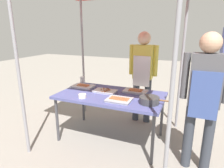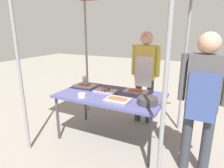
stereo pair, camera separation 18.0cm
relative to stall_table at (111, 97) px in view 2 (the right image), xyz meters
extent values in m
plane|color=gray|center=(0.00, 0.00, -0.70)|extent=(18.00, 18.00, 0.00)
cube|color=#4C518C|center=(0.00, 0.00, 0.03)|extent=(1.60, 0.90, 0.04)
cylinder|color=#3F3F44|center=(-0.74, -0.39, -0.34)|extent=(0.04, 0.04, 0.71)
cylinder|color=#3F3F44|center=(0.74, -0.39, -0.34)|extent=(0.04, 0.04, 0.71)
cylinder|color=#3F3F44|center=(-0.74, 0.39, -0.34)|extent=(0.04, 0.04, 0.71)
cylinder|color=#3F3F44|center=(0.74, 0.39, -0.34)|extent=(0.04, 0.04, 0.71)
cylinder|color=gray|center=(-0.95, -0.80, 0.43)|extent=(0.04, 0.04, 2.25)
cylinder|color=gray|center=(0.95, -0.80, 0.43)|extent=(0.04, 0.04, 2.25)
cylinder|color=gray|center=(-0.95, 0.80, 0.43)|extent=(0.04, 0.04, 2.25)
cylinder|color=gray|center=(0.95, 0.80, 0.43)|extent=(0.04, 0.04, 2.25)
cube|color=#ADADB2|center=(0.33, 0.24, 0.06)|extent=(0.36, 0.22, 0.02)
cube|color=#ADADB2|center=(0.33, 0.24, 0.08)|extent=(0.38, 0.24, 0.01)
cylinder|color=#B7663D|center=(0.23, 0.24, 0.09)|extent=(0.03, 0.13, 0.03)
cylinder|color=#B7663D|center=(0.26, 0.24, 0.09)|extent=(0.03, 0.13, 0.03)
cylinder|color=#B7663D|center=(0.29, 0.24, 0.09)|extent=(0.03, 0.13, 0.03)
cylinder|color=#B7663D|center=(0.33, 0.24, 0.09)|extent=(0.03, 0.13, 0.03)
cylinder|color=#B7663D|center=(0.36, 0.24, 0.09)|extent=(0.03, 0.13, 0.03)
cylinder|color=#B7663D|center=(0.39, 0.24, 0.09)|extent=(0.03, 0.13, 0.03)
cylinder|color=#B7663D|center=(0.42, 0.24, 0.09)|extent=(0.03, 0.13, 0.03)
cube|color=silver|center=(-0.12, 0.06, 0.06)|extent=(0.34, 0.21, 0.02)
cube|color=silver|center=(-0.12, 0.06, 0.08)|extent=(0.35, 0.22, 0.01)
cylinder|color=tan|center=(-0.12, -0.03, 0.08)|extent=(0.22, 0.01, 0.01)
cube|color=#9E512D|center=(-0.13, -0.03, 0.08)|extent=(0.02, 0.02, 0.02)
cube|color=#9E512D|center=(-0.09, -0.03, 0.08)|extent=(0.02, 0.02, 0.02)
cylinder|color=tan|center=(-0.12, 0.00, 0.08)|extent=(0.22, 0.01, 0.01)
cube|color=#9E512D|center=(-0.10, 0.00, 0.08)|extent=(0.02, 0.02, 0.02)
cube|color=#9E512D|center=(-0.09, 0.00, 0.08)|extent=(0.02, 0.02, 0.02)
cube|color=#9E512D|center=(-0.09, 0.00, 0.08)|extent=(0.02, 0.02, 0.02)
cylinder|color=tan|center=(-0.12, 0.04, 0.08)|extent=(0.22, 0.01, 0.01)
cube|color=#9E512D|center=(-0.13, 0.04, 0.08)|extent=(0.02, 0.02, 0.02)
cube|color=#9E512D|center=(-0.09, 0.04, 0.08)|extent=(0.02, 0.02, 0.02)
cube|color=#9E512D|center=(-0.07, 0.04, 0.08)|extent=(0.02, 0.02, 0.02)
cylinder|color=tan|center=(-0.12, 0.07, 0.08)|extent=(0.22, 0.01, 0.01)
cube|color=#9E512D|center=(-0.11, 0.07, 0.08)|extent=(0.02, 0.02, 0.02)
cube|color=#9E512D|center=(-0.06, 0.07, 0.08)|extent=(0.02, 0.02, 0.02)
cube|color=#9E512D|center=(-0.05, 0.07, 0.08)|extent=(0.02, 0.02, 0.02)
cube|color=#9E512D|center=(-0.19, 0.07, 0.08)|extent=(0.02, 0.02, 0.02)
cylinder|color=tan|center=(-0.12, 0.11, 0.08)|extent=(0.22, 0.01, 0.01)
cube|color=#9E512D|center=(-0.07, 0.11, 0.08)|extent=(0.02, 0.02, 0.02)
cube|color=#9E512D|center=(-0.09, 0.11, 0.08)|extent=(0.02, 0.02, 0.02)
cube|color=#9E512D|center=(-0.17, 0.11, 0.08)|extent=(0.02, 0.02, 0.02)
cylinder|color=tan|center=(-0.12, 0.15, 0.08)|extent=(0.22, 0.01, 0.01)
cube|color=#9E512D|center=(-0.10, 0.15, 0.08)|extent=(0.02, 0.02, 0.02)
cube|color=#9E512D|center=(-0.11, 0.15, 0.08)|extent=(0.02, 0.02, 0.02)
cube|color=#9E512D|center=(-0.19, 0.15, 0.08)|extent=(0.02, 0.02, 0.02)
cube|color=#9E512D|center=(-0.13, 0.15, 0.08)|extent=(0.02, 0.02, 0.02)
cube|color=#ADADB2|center=(0.22, -0.23, 0.06)|extent=(0.33, 0.25, 0.02)
cube|color=#ADADB2|center=(0.22, -0.23, 0.08)|extent=(0.34, 0.26, 0.01)
cylinder|color=#B7663D|center=(0.10, -0.23, 0.09)|extent=(0.03, 0.11, 0.03)
cylinder|color=#B7663D|center=(0.13, -0.23, 0.09)|extent=(0.03, 0.11, 0.03)
cylinder|color=#B7663D|center=(0.16, -0.23, 0.09)|extent=(0.03, 0.11, 0.03)
cylinder|color=#B7663D|center=(0.19, -0.23, 0.09)|extent=(0.03, 0.11, 0.03)
cylinder|color=#B7663D|center=(0.22, -0.23, 0.09)|extent=(0.03, 0.11, 0.03)
cylinder|color=#B7663D|center=(0.25, -0.23, 0.09)|extent=(0.03, 0.11, 0.03)
cylinder|color=#B7663D|center=(0.28, -0.23, 0.09)|extent=(0.03, 0.11, 0.03)
cylinder|color=#B7663D|center=(0.31, -0.23, 0.09)|extent=(0.03, 0.11, 0.03)
cylinder|color=#B7663D|center=(0.34, -0.23, 0.09)|extent=(0.03, 0.11, 0.03)
cube|color=silver|center=(-0.58, 0.16, 0.06)|extent=(0.36, 0.24, 0.02)
cube|color=silver|center=(-0.58, 0.16, 0.08)|extent=(0.37, 0.26, 0.01)
cylinder|color=#B7663D|center=(-0.67, 0.16, 0.09)|extent=(0.03, 0.10, 0.03)
cylinder|color=#B7663D|center=(-0.63, 0.16, 0.09)|extent=(0.03, 0.10, 0.03)
cylinder|color=#B7663D|center=(-0.60, 0.16, 0.09)|extent=(0.03, 0.10, 0.03)
cylinder|color=#B7663D|center=(-0.57, 0.16, 0.09)|extent=(0.03, 0.10, 0.03)
cylinder|color=#B7663D|center=(-0.53, 0.16, 0.09)|extent=(0.03, 0.10, 0.03)
cylinder|color=#B7663D|center=(-0.50, 0.16, 0.09)|extent=(0.03, 0.10, 0.03)
cylinder|color=#38383A|center=(0.62, -0.15, 0.10)|extent=(0.27, 0.27, 0.09)
cylinder|color=brown|center=(0.84, -0.15, 0.12)|extent=(0.16, 0.02, 0.02)
cylinder|color=#386B33|center=(0.62, -0.15, 0.13)|extent=(0.25, 0.25, 0.01)
cylinder|color=silver|center=(-0.32, -0.31, 0.08)|extent=(0.11, 0.11, 0.06)
cylinder|color=white|center=(-0.74, 0.39, 0.11)|extent=(0.08, 0.08, 0.12)
cylinder|color=#333842|center=(0.19, 0.80, -0.27)|extent=(0.12, 0.12, 0.85)
cylinder|color=#333842|center=(0.41, 0.80, -0.27)|extent=(0.12, 0.12, 0.85)
cube|color=#D8CC4C|center=(0.30, 0.80, 0.45)|extent=(0.34, 0.20, 0.60)
cube|color=white|center=(0.30, 0.69, 0.30)|extent=(0.30, 0.02, 0.54)
cylinder|color=#D8CC4C|center=(0.08, 0.80, 0.48)|extent=(0.08, 0.08, 0.54)
cylinder|color=#D8CC4C|center=(0.52, 0.80, 0.48)|extent=(0.08, 0.08, 0.54)
sphere|color=#D8B293|center=(0.30, 0.80, 0.87)|extent=(0.23, 0.23, 0.23)
cylinder|color=#333842|center=(1.15, -0.23, -0.27)|extent=(0.12, 0.12, 0.85)
cylinder|color=#333842|center=(1.37, -0.23, -0.27)|extent=(0.12, 0.12, 0.85)
cube|color=#4C4C51|center=(1.26, -0.23, 0.45)|extent=(0.34, 0.20, 0.60)
cube|color=#384C8C|center=(1.26, -0.34, 0.30)|extent=(0.30, 0.02, 0.54)
cylinder|color=#4C4C51|center=(1.04, -0.23, 0.48)|extent=(0.08, 0.08, 0.54)
sphere|color=tan|center=(1.26, -0.23, 0.87)|extent=(0.23, 0.23, 0.23)
camera|label=1|loc=(1.08, -2.56, 0.99)|focal=30.65mm
camera|label=2|loc=(1.24, -2.49, 0.99)|focal=30.65mm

